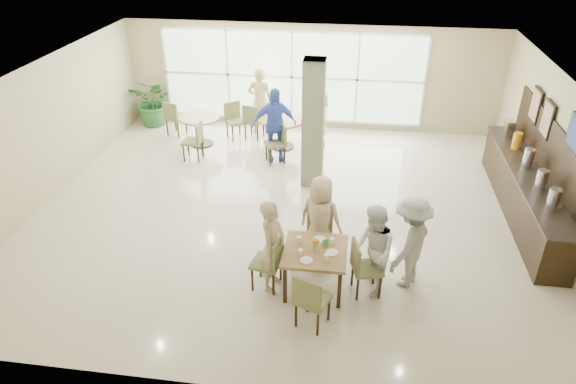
# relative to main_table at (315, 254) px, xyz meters

# --- Properties ---
(ground) EXTENTS (10.00, 10.00, 0.00)m
(ground) POSITION_rel_main_table_xyz_m (-0.80, 2.35, -0.66)
(ground) COLOR beige
(ground) RESTS_ON ground
(room_shell) EXTENTS (10.00, 10.00, 10.00)m
(room_shell) POSITION_rel_main_table_xyz_m (-0.80, 2.35, 1.04)
(room_shell) COLOR white
(room_shell) RESTS_ON ground
(window_bank) EXTENTS (7.00, 0.04, 7.00)m
(window_bank) POSITION_rel_main_table_xyz_m (-1.30, 6.81, 0.74)
(window_bank) COLOR silver
(window_bank) RESTS_ON ground
(column) EXTENTS (0.45, 0.45, 2.80)m
(column) POSITION_rel_main_table_xyz_m (-0.40, 3.55, 0.74)
(column) COLOR #646E4C
(column) RESTS_ON ground
(main_table) EXTENTS (1.00, 1.00, 0.75)m
(main_table) POSITION_rel_main_table_xyz_m (0.00, 0.00, 0.00)
(main_table) COLOR brown
(main_table) RESTS_ON ground
(round_table_left) EXTENTS (1.04, 1.04, 0.75)m
(round_table_left) POSITION_rel_main_table_xyz_m (-3.44, 5.26, -0.10)
(round_table_left) COLOR brown
(round_table_left) RESTS_ON ground
(round_table_right) EXTENTS (1.09, 1.09, 0.75)m
(round_table_right) POSITION_rel_main_table_xyz_m (-1.33, 5.38, -0.09)
(round_table_right) COLOR brown
(round_table_right) RESTS_ON ground
(chairs_main_table) EXTENTS (2.14, 2.06, 0.95)m
(chairs_main_table) POSITION_rel_main_table_xyz_m (0.02, -0.04, -0.19)
(chairs_main_table) COLOR #656839
(chairs_main_table) RESTS_ON ground
(chairs_table_left) EXTENTS (2.25, 1.94, 0.95)m
(chairs_table_left) POSITION_rel_main_table_xyz_m (-3.43, 5.30, -0.19)
(chairs_table_left) COLOR #656839
(chairs_table_left) RESTS_ON ground
(chairs_table_right) EXTENTS (2.09, 1.94, 0.95)m
(chairs_table_right) POSITION_rel_main_table_xyz_m (-1.38, 5.37, -0.19)
(chairs_table_right) COLOR #656839
(chairs_table_right) RESTS_ON ground
(tabletop_clutter) EXTENTS (0.69, 0.78, 0.21)m
(tabletop_clutter) POSITION_rel_main_table_xyz_m (0.02, 0.00, 0.15)
(tabletop_clutter) COLOR white
(tabletop_clutter) RESTS_ON main_table
(buffet_counter) EXTENTS (0.64, 4.70, 1.95)m
(buffet_counter) POSITION_rel_main_table_xyz_m (3.90, 2.86, -0.11)
(buffet_counter) COLOR black
(buffet_counter) RESTS_ON ground
(framed_art_a) EXTENTS (0.05, 0.55, 0.70)m
(framed_art_a) POSITION_rel_main_table_xyz_m (4.15, 3.35, 1.19)
(framed_art_a) COLOR black
(framed_art_a) RESTS_ON ground
(framed_art_b) EXTENTS (0.05, 0.55, 0.70)m
(framed_art_b) POSITION_rel_main_table_xyz_m (4.15, 4.15, 1.19)
(framed_art_b) COLOR black
(framed_art_b) RESTS_ON ground
(potted_plant) EXTENTS (1.44, 1.44, 1.35)m
(potted_plant) POSITION_rel_main_table_xyz_m (-5.09, 6.36, 0.01)
(potted_plant) COLOR #255D2A
(potted_plant) RESTS_ON ground
(teen_left) EXTENTS (0.49, 0.64, 1.60)m
(teen_left) POSITION_rel_main_table_xyz_m (-0.67, -0.06, 0.14)
(teen_left) COLOR tan
(teen_left) RESTS_ON ground
(teen_far) EXTENTS (0.86, 0.62, 1.57)m
(teen_far) POSITION_rel_main_table_xyz_m (0.00, 0.87, 0.12)
(teen_far) COLOR tan
(teen_far) RESTS_ON ground
(teen_right) EXTENTS (0.78, 0.89, 1.56)m
(teen_right) POSITION_rel_main_table_xyz_m (0.90, 0.06, 0.12)
(teen_right) COLOR white
(teen_right) RESTS_ON ground
(teen_standing) EXTENTS (1.04, 1.20, 1.62)m
(teen_standing) POSITION_rel_main_table_xyz_m (1.48, 0.33, 0.15)
(teen_standing) COLOR #959496
(teen_standing) RESTS_ON ground
(adult_a) EXTENTS (1.17, 0.85, 1.80)m
(adult_a) POSITION_rel_main_table_xyz_m (-1.42, 4.64, 0.24)
(adult_a) COLOR #4361CA
(adult_a) RESTS_ON ground
(adult_b) EXTENTS (0.78, 1.49, 1.55)m
(adult_b) POSITION_rel_main_table_xyz_m (-0.41, 5.35, 0.11)
(adult_b) COLOR white
(adult_b) RESTS_ON ground
(adult_standing) EXTENTS (0.68, 0.46, 1.79)m
(adult_standing) POSITION_rel_main_table_xyz_m (-2.06, 6.24, 0.23)
(adult_standing) COLOR tan
(adult_standing) RESTS_ON ground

